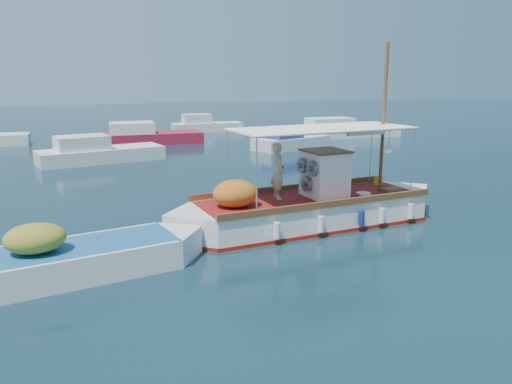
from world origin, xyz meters
name	(u,v)px	position (x,y,z in m)	size (l,w,h in m)	color
ground	(300,226)	(0.00, 0.00, 0.00)	(160.00, 160.00, 0.00)	black
fishing_caique	(309,209)	(0.36, 0.07, 0.56)	(10.29, 3.50, 6.30)	white
dinghy	(73,262)	(-7.25, -2.02, 0.36)	(6.92, 2.91, 1.72)	white
bg_boat_nw	(97,154)	(-5.96, 15.78, 0.49)	(7.48, 3.91, 1.80)	silver
bg_boat_n	(145,137)	(-2.23, 23.34, 0.49)	(8.01, 3.01, 1.80)	maroon
bg_boat_ne	(290,142)	(6.94, 17.12, 0.49)	(6.05, 3.96, 1.80)	silver
bg_boat_e	(341,131)	(13.68, 21.94, 0.49)	(9.26, 2.85, 1.80)	silver
bg_boat_far_n	(205,126)	(3.94, 29.66, 0.49)	(6.29, 2.02, 1.80)	silver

